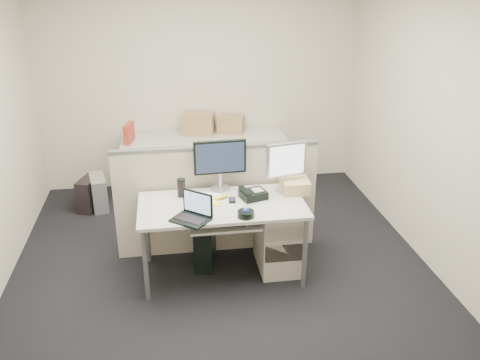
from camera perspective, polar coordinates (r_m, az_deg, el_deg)
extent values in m
cube|color=black|center=(4.94, -1.91, -10.39)|extent=(4.00, 4.50, 0.01)
cube|color=beige|center=(6.50, -4.50, 10.92)|extent=(4.00, 0.02, 2.70)
cube|color=beige|center=(2.34, 4.42, -12.92)|extent=(4.00, 0.02, 2.70)
cube|color=beige|center=(4.97, 21.54, 5.46)|extent=(0.02, 4.50, 2.70)
cube|color=#B5B4AB|center=(4.58, -2.03, -2.87)|extent=(1.50, 0.75, 0.03)
cylinder|color=slate|center=(4.46, -10.55, -9.47)|extent=(0.04, 0.04, 0.70)
cylinder|color=slate|center=(5.02, -10.41, -5.48)|extent=(0.04, 0.04, 0.70)
cylinder|color=slate|center=(4.60, 7.30, -8.12)|extent=(0.04, 0.04, 0.70)
cylinder|color=slate|center=(5.15, 5.38, -4.42)|extent=(0.04, 0.04, 0.70)
cube|color=#B5B4AB|center=(4.47, -1.74, -4.97)|extent=(0.62, 0.32, 0.02)
cube|color=#B5A999|center=(4.89, 4.41, -6.29)|extent=(0.40, 0.55, 0.65)
cube|color=beige|center=(5.05, -2.60, -2.36)|extent=(2.00, 0.06, 1.10)
cube|color=#B5A999|center=(6.48, -4.00, 1.74)|extent=(2.00, 0.60, 0.72)
cube|color=black|center=(4.77, -2.25, 1.64)|extent=(0.50, 0.21, 0.49)
cube|color=#B7B7BC|center=(4.74, 5.17, 1.34)|extent=(0.42, 0.27, 0.48)
cube|color=black|center=(4.25, -5.63, -3.23)|extent=(0.38, 0.36, 0.23)
cylinder|color=black|center=(4.34, 0.66, -3.83)|extent=(0.16, 0.16, 0.05)
cube|color=black|center=(4.67, 1.50, -1.64)|extent=(0.27, 0.24, 0.07)
cube|color=white|center=(4.67, -3.67, -2.10)|extent=(0.29, 0.31, 0.01)
cube|color=#FFF43C|center=(4.57, -2.66, -2.67)|extent=(0.11, 0.11, 0.01)
cylinder|color=black|center=(4.72, -6.59, -0.93)|extent=(0.08, 0.08, 0.16)
ellipsoid|color=yellow|center=(4.66, -2.18, -1.97)|extent=(0.16, 0.10, 0.04)
cube|color=black|center=(4.63, -0.88, -2.27)|extent=(0.07, 0.12, 0.01)
cube|color=tan|center=(4.85, 6.15, -0.48)|extent=(0.26, 0.33, 0.12)
cube|color=black|center=(4.45, -2.39, -4.75)|extent=(0.46, 0.19, 0.02)
cube|color=black|center=(4.99, -3.95, -7.31)|extent=(0.25, 0.45, 0.40)
cube|color=black|center=(6.33, -16.45, -1.40)|extent=(0.29, 0.45, 0.39)
cube|color=#B7B7BC|center=(6.31, -15.56, -1.32)|extent=(0.25, 0.45, 0.40)
cube|color=#A27748|center=(6.43, -4.67, 6.27)|extent=(0.43, 0.37, 0.28)
cube|color=#A27748|center=(6.48, -1.02, 6.23)|extent=(0.38, 0.34, 0.23)
cube|color=#A63320|center=(6.23, -12.35, 5.08)|extent=(0.12, 0.28, 0.25)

